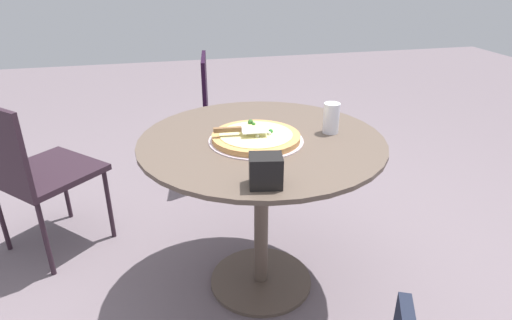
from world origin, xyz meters
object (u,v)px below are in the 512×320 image
Objects in this scene: drinking_cup at (331,118)px; napkin_dispenser at (266,171)px; pizza_on_tray at (256,137)px; patio_chair_far at (30,167)px; patio_table at (261,175)px; pizza_server at (240,130)px; patio_chair_corner at (223,108)px.

drinking_cup reaches higher than napkin_dispenser.
patio_chair_far is at bearing 152.85° from pizza_on_tray.
pizza_server reaches higher than patio_table.
napkin_dispenser is at bearing -93.82° from patio_chair_corner.
patio_table is 1.19× the size of patio_chair_corner.
napkin_dispenser reaches higher than pizza_on_tray.
pizza_server is at bearing -179.90° from pizza_on_tray.
pizza_server is at bearing 101.59° from napkin_dispenser.
patio_table is 0.45m from napkin_dispenser.
patio_table is at bearing 179.62° from drinking_cup.
patio_table is at bearing -90.95° from patio_chair_corner.
napkin_dispenser is (-0.06, -0.37, 0.04)m from pizza_on_tray.
drinking_cup is at bearing -20.51° from patio_chair_far.
patio_chair_far is at bearing 159.49° from drinking_cup.
drinking_cup is at bearing 56.05° from napkin_dispenser.
patio_table is 2.63× the size of pizza_on_tray.
patio_chair_far is (-1.02, 0.49, -0.08)m from patio_table.
patio_table is 0.24m from pizza_server.
patio_chair_corner is at bearing 96.50° from napkin_dispenser.
pizza_server is at bearing -168.25° from patio_table.
patio_table is at bearing 34.29° from pizza_on_tray.
pizza_server is (-0.09, -0.02, 0.22)m from patio_table.
patio_chair_far is 1.23m from patio_chair_corner.
napkin_dispenser reaches higher than patio_chair_corner.
patio_chair_corner is at bearing 87.69° from pizza_on_tray.
pizza_on_tray is at bearing -145.71° from patio_table.
pizza_server is at bearing -95.44° from patio_chair_corner.
patio_chair_corner reaches higher than patio_table.
pizza_on_tray is at bearing 0.10° from pizza_server.
patio_chair_corner is (0.10, 1.53, -0.29)m from napkin_dispenser.
napkin_dispenser reaches higher than patio_table.
patio_table is 0.37m from drinking_cup.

